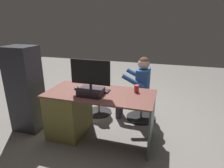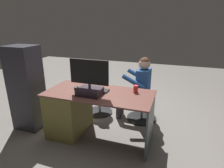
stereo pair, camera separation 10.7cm
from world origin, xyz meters
name	(u,v)px [view 1 (the left image)]	position (x,y,z in m)	size (l,w,h in m)	color
ground_plane	(109,123)	(0.00, 0.00, 0.00)	(10.00, 10.00, 0.00)	slate
desk	(75,111)	(0.41, 0.42, 0.38)	(1.52, 0.72, 0.72)	brown
monitor	(91,84)	(0.09, 0.53, 0.87)	(0.54, 0.25, 0.48)	#281E27
keyboard	(95,90)	(0.10, 0.36, 0.73)	(0.42, 0.14, 0.02)	black
computer_mouse	(76,88)	(0.38, 0.38, 0.74)	(0.06, 0.10, 0.04)	#2E272E
cup	(137,89)	(-0.49, 0.24, 0.77)	(0.07, 0.07, 0.10)	red
tv_remote	(80,92)	(0.27, 0.49, 0.73)	(0.04, 0.15, 0.02)	black
office_chair_teddy	(99,101)	(0.31, -0.31, 0.25)	(0.48, 0.48, 0.43)	black
teddy_bear	(98,82)	(0.31, -0.32, 0.61)	(0.27, 0.27, 0.39)	tan
visitor_chair	(142,106)	(-0.50, -0.33, 0.24)	(0.52, 0.52, 0.43)	black
person	(137,84)	(-0.41, -0.33, 0.65)	(0.56, 0.48, 1.12)	#2A5494
equipment_rack	(25,90)	(1.19, 0.51, 0.67)	(0.44, 0.36, 1.33)	#27272F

